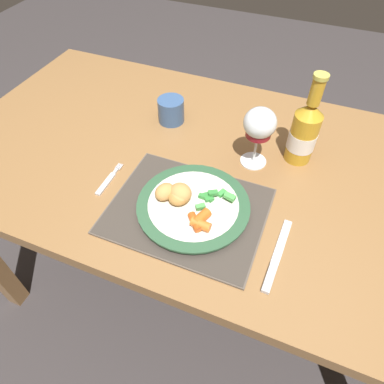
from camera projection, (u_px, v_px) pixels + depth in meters
ground_plane at (201, 283)px, 1.51m from camera, size 6.00×6.00×0.00m
dining_table at (206, 181)px, 1.02m from camera, size 1.50×0.82×0.74m
placemat at (187, 211)px, 0.83m from camera, size 0.37×0.29×0.01m
dinner_plate at (193, 206)px, 0.82m from camera, size 0.27×0.27×0.02m
breaded_croquettes at (177, 194)px, 0.81m from camera, size 0.10×0.08×0.04m
green_beans_pile at (215, 197)px, 0.82m from camera, size 0.09×0.09×0.02m
glazed_carrots at (200, 221)px, 0.77m from camera, size 0.06×0.06×0.02m
fork at (108, 181)px, 0.89m from camera, size 0.02×0.12×0.01m
table_knife at (275, 261)px, 0.74m from camera, size 0.03×0.20×0.01m
wine_glass at (260, 126)px, 0.86m from camera, size 0.08×0.08×0.17m
bottle at (304, 132)px, 0.89m from camera, size 0.07×0.07×0.25m
drinking_cup at (171, 110)px, 1.04m from camera, size 0.08×0.08×0.07m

